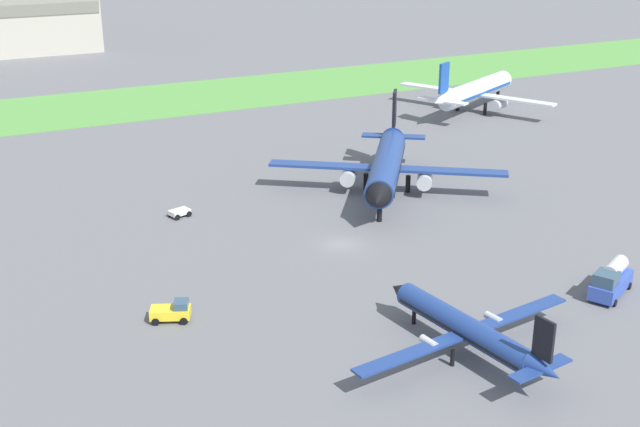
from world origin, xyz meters
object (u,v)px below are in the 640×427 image
object	(u,v)px
baggage_cart_midfield	(179,212)
fuel_truck_by_runway	(611,280)
airplane_foreground_turboprop	(467,328)
airplane_parked_jet_far	(475,91)
pushback_tug_near_gate	(172,311)
airplane_midfield_jet	(387,164)

from	to	relation	value
baggage_cart_midfield	fuel_truck_by_runway	bearing A→B (deg)	111.50
airplane_foreground_turboprop	baggage_cart_midfield	xyz separation A→B (m)	(-11.56, 42.18, -1.95)
baggage_cart_midfield	airplane_parked_jet_far	bearing A→B (deg)	-173.58
fuel_truck_by_runway	baggage_cart_midfield	bearing A→B (deg)	-79.23
airplane_parked_jet_far	pushback_tug_near_gate	world-z (taller)	airplane_parked_jet_far
pushback_tug_near_gate	baggage_cart_midfield	world-z (taller)	pushback_tug_near_gate
airplane_foreground_turboprop	airplane_parked_jet_far	world-z (taller)	airplane_parked_jet_far
airplane_midfield_jet	fuel_truck_by_runway	bearing A→B (deg)	41.97
airplane_midfield_jet	airplane_foreground_turboprop	size ratio (longest dim) A/B	1.16
airplane_midfield_jet	pushback_tug_near_gate	xyz separation A→B (m)	(-35.40, -21.39, -3.02)
airplane_foreground_turboprop	airplane_parked_jet_far	bearing A→B (deg)	-44.50
airplane_parked_jet_far	fuel_truck_by_runway	bearing A→B (deg)	-143.26
airplane_parked_jet_far	airplane_foreground_turboprop	bearing A→B (deg)	-153.82
pushback_tug_near_gate	airplane_parked_jet_far	bearing A→B (deg)	59.50
airplane_foreground_turboprop	fuel_truck_by_runway	distance (m)	19.57
airplane_parked_jet_far	pushback_tug_near_gate	xyz separation A→B (m)	(-72.42, -52.53, -2.92)
airplane_foreground_turboprop	pushback_tug_near_gate	xyz separation A→B (m)	(-20.18, 17.01, -1.61)
pushback_tug_near_gate	airplane_midfield_jet	bearing A→B (deg)	54.69
airplane_parked_jet_far	baggage_cart_midfield	distance (m)	69.49
baggage_cart_midfield	fuel_truck_by_runway	distance (m)	49.82
airplane_midfield_jet	airplane_foreground_turboprop	xyz separation A→B (m)	(-15.22, -38.40, -1.41)
airplane_foreground_turboprop	fuel_truck_by_runway	xyz separation A→B (m)	(19.31, 3.08, -0.94)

